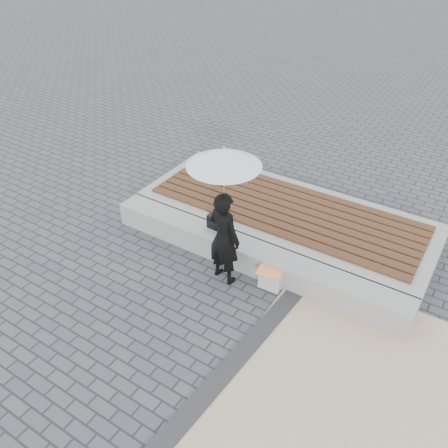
{
  "coord_description": "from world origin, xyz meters",
  "views": [
    {
      "loc": [
        2.67,
        -3.36,
        4.79
      ],
      "look_at": [
        -0.2,
        1.15,
        1.0
      ],
      "focal_mm": 37.3,
      "sensor_mm": 36.0,
      "label": 1
    }
  ],
  "objects_px": {
    "seating_ledge": "(250,256)",
    "parasol": "(224,157)",
    "canvas_tote": "(270,279)",
    "woman": "(224,238)",
    "handbag": "(217,223)"
  },
  "relations": [
    {
      "from": "seating_ledge",
      "to": "parasol",
      "type": "height_order",
      "value": "parasol"
    },
    {
      "from": "canvas_tote",
      "to": "parasol",
      "type": "bearing_deg",
      "value": -170.38
    },
    {
      "from": "woman",
      "to": "parasol",
      "type": "height_order",
      "value": "parasol"
    },
    {
      "from": "woman",
      "to": "parasol",
      "type": "relative_size",
      "value": 1.18
    },
    {
      "from": "woman",
      "to": "canvas_tote",
      "type": "xyz_separation_m",
      "value": [
        0.7,
        0.16,
        -0.58
      ]
    },
    {
      "from": "parasol",
      "to": "canvas_tote",
      "type": "xyz_separation_m",
      "value": [
        0.7,
        0.16,
        -1.87
      ]
    },
    {
      "from": "handbag",
      "to": "canvas_tote",
      "type": "relative_size",
      "value": 0.94
    },
    {
      "from": "parasol",
      "to": "canvas_tote",
      "type": "distance_m",
      "value": 2.01
    },
    {
      "from": "seating_ledge",
      "to": "handbag",
      "type": "bearing_deg",
      "value": 172.9
    },
    {
      "from": "handbag",
      "to": "woman",
      "type": "bearing_deg",
      "value": -45.76
    },
    {
      "from": "woman",
      "to": "parasol",
      "type": "xyz_separation_m",
      "value": [
        0.0,
        0.0,
        1.3
      ]
    },
    {
      "from": "parasol",
      "to": "handbag",
      "type": "relative_size",
      "value": 3.89
    },
    {
      "from": "canvas_tote",
      "to": "seating_ledge",
      "type": "bearing_deg",
      "value": 146.81
    },
    {
      "from": "parasol",
      "to": "handbag",
      "type": "bearing_deg",
      "value": 131.69
    },
    {
      "from": "seating_ledge",
      "to": "parasol",
      "type": "relative_size",
      "value": 3.92
    }
  ]
}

